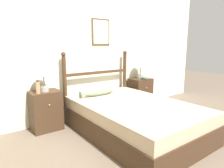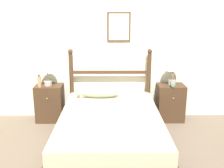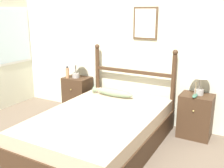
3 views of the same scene
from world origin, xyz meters
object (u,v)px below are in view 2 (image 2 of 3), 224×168
table_lamp_left (47,68)px  table_lamp_right (173,67)px  bed (110,130)px  model_boat (172,85)px  nightstand_right (170,103)px  bottle (39,81)px  nightstand_left (50,103)px  fish_pillow (99,94)px

table_lamp_left → table_lamp_right: size_ratio=1.00×
bed → model_boat: (1.03, 0.81, 0.42)m
nightstand_right → bottle: bottle is taller
nightstand_left → table_lamp_left: bearing=-112.0°
nightstand_left → fish_pillow: bearing=-14.7°
bottle → model_boat: (2.20, -0.01, -0.07)m
nightstand_left → table_lamp_right: 2.18m
nightstand_left → fish_pillow: (0.85, -0.22, 0.22)m
nightstand_left → fish_pillow: nightstand_left is taller
bed → fish_pillow: fish_pillow is taller
bed → nightstand_left: bearing=138.5°
bed → model_boat: 1.38m
bed → nightstand_right: 1.39m
fish_pillow → nightstand_left: bearing=165.3°
nightstand_left → model_boat: (2.07, -0.11, 0.34)m
model_boat → nightstand_right: bearing=84.3°
nightstand_left → table_lamp_left: size_ratio=1.55×
model_boat → fish_pillow: size_ratio=0.31×
nightstand_right → model_boat: 0.36m
bed → bottle: 1.51m
table_lamp_right → bottle: (-2.22, -0.13, -0.20)m
table_lamp_right → model_boat: 0.31m
bed → nightstand_left: size_ratio=3.32×
nightstand_right → fish_pillow: size_ratio=0.92×
bottle → nightstand_left: bearing=38.2°
nightstand_left → bottle: bearing=-141.8°
fish_pillow → bed: bearing=-74.9°
table_lamp_right → bottle: size_ratio=1.90×
nightstand_left → nightstand_right: same height
model_boat → fish_pillow: bearing=-174.7°
table_lamp_left → bottle: table_lamp_left is taller
nightstand_right → bottle: size_ratio=2.96×
nightstand_left → bottle: 0.44m
fish_pillow → model_boat: bearing=5.3°
nightstand_right → bottle: (-2.21, -0.10, 0.41)m
model_boat → fish_pillow: model_boat is taller
nightstand_right → table_lamp_left: (-2.09, -0.02, 0.62)m
model_boat → fish_pillow: (-1.22, -0.11, -0.11)m
table_lamp_left → bottle: (-0.12, -0.08, -0.20)m
nightstand_right → table_lamp_right: size_ratio=1.55×
nightstand_left → nightstand_right: (2.08, 0.00, 0.00)m
bottle → model_boat: bearing=-0.3°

